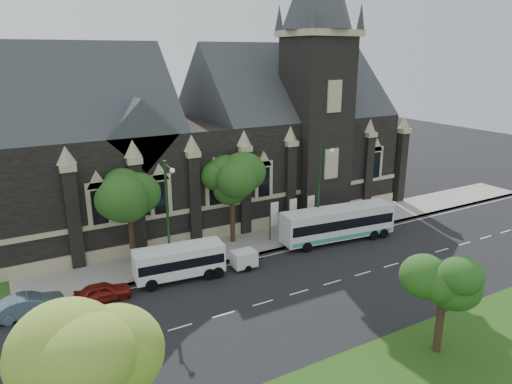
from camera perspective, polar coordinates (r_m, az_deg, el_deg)
ground at (r=32.81m, az=0.85°, el=-13.41°), size 160.00×160.00×0.00m
sidewalk at (r=40.36m, az=-6.03°, el=-7.35°), size 80.00×5.00×0.15m
museum at (r=48.16m, az=-5.19°, el=6.71°), size 40.00×17.70×29.90m
tree_park_near at (r=18.81m, az=-17.56°, el=-16.42°), size 4.42×4.42×8.56m
tree_park_east at (r=28.15m, az=22.10°, el=-9.49°), size 3.40×3.40×6.28m
tree_walk_right at (r=40.75m, az=-2.83°, el=1.54°), size 4.08×4.08×7.80m
tree_walk_left at (r=37.75m, az=-15.11°, el=-0.40°), size 3.91×3.91×7.64m
street_lamp_near at (r=41.47m, az=7.87°, el=0.65°), size 0.36×1.88×9.00m
street_lamp_mid at (r=35.11m, az=-10.68°, el=-2.46°), size 0.36×1.88×9.00m
banner_flag_left at (r=41.78m, az=2.07°, el=-3.00°), size 0.90×0.10×4.00m
banner_flag_center at (r=42.81m, az=4.36°, el=-2.55°), size 0.90×0.10×4.00m
banner_flag_right at (r=43.90m, az=6.53°, el=-2.12°), size 0.90×0.10×4.00m
tour_coach at (r=42.72m, az=10.01°, el=-3.76°), size 10.92×3.50×3.13m
shuttle_bus at (r=35.75m, az=-9.35°, el=-8.27°), size 6.87×2.97×2.58m
box_trailer at (r=37.20m, az=-1.49°, el=-8.16°), size 2.73×1.60×1.46m
sedan at (r=34.46m, az=-26.00°, el=-12.32°), size 4.39×1.59×1.44m
car_far_red at (r=34.48m, az=-18.22°, el=-11.51°), size 3.87×1.72×1.29m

